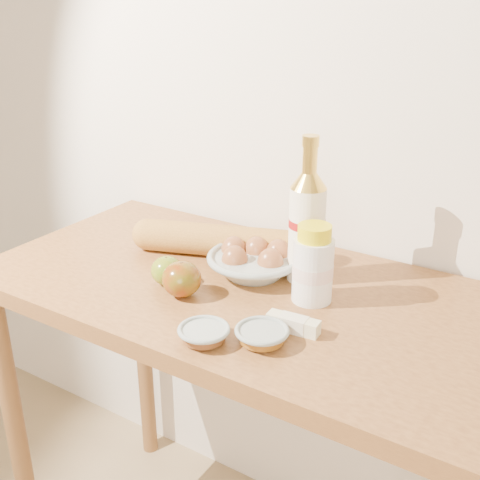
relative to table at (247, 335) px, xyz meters
name	(u,v)px	position (x,y,z in m)	size (l,w,h in m)	color
back_wall	(322,79)	(0.00, 0.33, 0.52)	(3.50, 0.02, 2.60)	silver
table	(247,335)	(0.00, 0.00, 0.00)	(1.20, 0.60, 0.90)	#A16833
bourbon_bottle	(307,224)	(0.09, 0.10, 0.25)	(0.10, 0.10, 0.32)	white
cream_bottle	(313,266)	(0.14, 0.02, 0.20)	(0.09, 0.09, 0.17)	white
egg_bowl	(254,261)	(-0.02, 0.06, 0.15)	(0.28, 0.28, 0.07)	#95A39D
baguette	(225,241)	(-0.13, 0.11, 0.16)	(0.47, 0.23, 0.08)	gold
apple_yellowgreen	(167,271)	(-0.15, -0.08, 0.16)	(0.09, 0.09, 0.06)	olive
apple_redgreen_front	(182,279)	(-0.09, -0.11, 0.16)	(0.09, 0.09, 0.08)	#930B08
sugar_bowl	(204,333)	(0.05, -0.23, 0.14)	(0.13, 0.13, 0.03)	#93A09A
syrup_bowl	(262,335)	(0.14, -0.17, 0.14)	(0.11, 0.11, 0.03)	#8D9A95
butter_stick	(293,324)	(0.17, -0.11, 0.14)	(0.10, 0.04, 0.03)	beige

